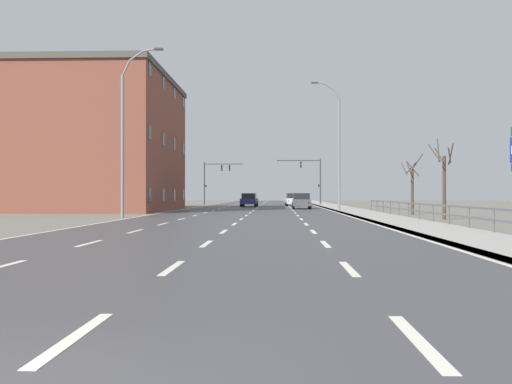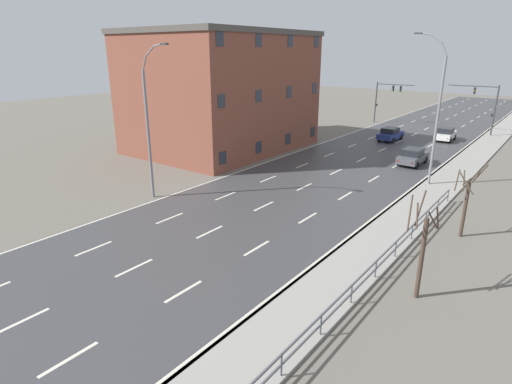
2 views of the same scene
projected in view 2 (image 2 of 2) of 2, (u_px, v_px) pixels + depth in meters
The scene contains 14 objects.
ground_plane at pixel (350, 166), 38.95m from camera, with size 160.00×160.00×0.12m.
road_asphalt_strip at pixel (395, 144), 47.97m from camera, with size 14.00×120.00×0.03m.
sidewalk_right at pixel (476, 154), 43.12m from camera, with size 3.00×120.00×0.12m.
guardrail at pixel (321, 321), 15.40m from camera, with size 0.07×36.67×1.00m.
street_lamp_midground at pixel (436, 114), 31.53m from camera, with size 2.56×0.24×11.50m.
street_lamp_left_bank at pixel (149, 127), 28.78m from camera, with size 2.66×0.24×10.67m.
traffic_signal_right at pixel (486, 102), 51.51m from camera, with size 5.89×0.36×6.24m.
traffic_signal_left at pixel (385, 95), 60.22m from camera, with size 5.41×0.36×5.86m.
car_far_right at pixel (446, 134), 49.39m from camera, with size 1.95×4.16×1.57m.
car_near_left at pixel (413, 156), 38.98m from camera, with size 1.89×4.13×1.57m.
car_mid_centre at pixel (390, 134), 49.39m from camera, with size 1.97×4.17×1.57m.
brick_building at pixel (222, 91), 44.17m from camera, with size 13.86×18.16×12.15m.
bare_tree_mid at pixel (422, 251), 17.46m from camera, with size 1.29×1.34×4.77m.
bare_tree_far at pixel (465, 203), 23.48m from camera, with size 1.52×1.58×4.44m.
Camera 2 is at (15.84, 12.72, 10.18)m, focal length 29.26 mm.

